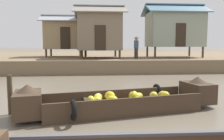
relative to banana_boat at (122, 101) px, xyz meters
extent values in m
plane|color=#665B4C|center=(-0.98, 5.44, -0.32)|extent=(300.00, 300.00, 0.00)
cube|color=#756047|center=(-0.98, 18.32, 0.14)|extent=(160.00, 20.00, 0.93)
cube|color=#3D2D21|center=(-0.02, -0.01, -0.26)|extent=(4.62, 2.14, 0.12)
cube|color=#3D2D21|center=(-0.14, 0.57, 0.01)|extent=(4.39, 0.98, 0.42)
cube|color=#3D2D21|center=(0.10, -0.59, 0.01)|extent=(4.39, 0.98, 0.42)
cube|color=#3D2D21|center=(2.50, 0.50, 0.10)|extent=(0.88, 1.19, 0.62)
cone|color=#3D2D21|center=(2.50, 0.50, 0.51)|extent=(0.66, 0.66, 0.20)
cube|color=#3D2D21|center=(-2.53, -0.53, 0.10)|extent=(0.88, 1.19, 0.62)
cone|color=#3D2D21|center=(-2.53, -0.53, 0.51)|extent=(0.66, 0.66, 0.20)
cube|color=#3D2D21|center=(-0.95, -0.20, 0.03)|extent=(0.42, 1.16, 0.05)
torus|color=black|center=(1.30, 0.99, 0.05)|extent=(0.22, 0.53, 0.52)
torus|color=black|center=(-1.34, -1.01, 0.05)|extent=(0.22, 0.53, 0.52)
ellipsoid|color=yellow|center=(0.34, 0.30, 0.06)|extent=(0.28, 0.32, 0.27)
ellipsoid|color=gold|center=(-0.92, -0.13, 0.06)|extent=(0.24, 0.26, 0.27)
ellipsoid|color=yellow|center=(-0.36, 0.05, 0.14)|extent=(0.40, 0.38, 0.27)
ellipsoid|color=gold|center=(1.03, 0.26, 0.02)|extent=(0.27, 0.35, 0.19)
ellipsoid|color=gold|center=(0.99, 0.23, 0.09)|extent=(0.31, 0.30, 0.24)
ellipsoid|color=yellow|center=(0.55, 0.31, 0.05)|extent=(0.29, 0.25, 0.22)
ellipsoid|color=yellow|center=(0.38, 0.18, 0.12)|extent=(0.29, 0.37, 0.25)
ellipsoid|color=yellow|center=(1.41, 0.42, 0.05)|extent=(0.36, 0.36, 0.23)
ellipsoid|color=yellow|center=(-0.71, 0.11, 0.07)|extent=(0.37, 0.39, 0.27)
ellipsoid|color=yellow|center=(0.40, -0.31, 0.06)|extent=(0.35, 0.39, 0.24)
ellipsoid|color=yellow|center=(-0.73, 0.00, 0.04)|extent=(0.34, 0.34, 0.22)
ellipsoid|color=yellow|center=(-0.31, -0.17, 0.08)|extent=(0.38, 0.33, 0.24)
ellipsoid|color=gold|center=(1.36, 0.51, 0.03)|extent=(0.34, 0.29, 0.26)
ellipsoid|color=yellow|center=(0.45, 0.25, 0.08)|extent=(0.38, 0.41, 0.21)
cube|color=#47474C|center=(-0.03, -3.13, 0.23)|extent=(4.17, 0.21, 0.05)
cylinder|color=#4C3826|center=(-4.56, 12.88, 0.94)|extent=(0.16, 0.16, 0.67)
cylinder|color=#4C3826|center=(-1.36, 12.88, 0.94)|extent=(0.16, 0.16, 0.67)
cylinder|color=#4C3826|center=(-4.56, 15.23, 0.94)|extent=(0.16, 0.16, 0.67)
cylinder|color=#4C3826|center=(-1.36, 15.23, 0.94)|extent=(0.16, 0.16, 0.67)
cube|color=#9E8460|center=(-2.96, 14.05, 2.45)|extent=(3.60, 2.75, 2.37)
cube|color=#2D2319|center=(-2.96, 12.66, 2.17)|extent=(0.80, 0.04, 1.80)
cube|color=#9399A0|center=(-2.96, 13.36, 3.85)|extent=(4.30, 1.88, 0.68)
cube|color=#9399A0|center=(-2.96, 14.74, 3.85)|extent=(4.30, 1.88, 0.68)
cylinder|color=#4C3826|center=(-1.65, 10.33, 0.91)|extent=(0.16, 0.16, 0.61)
cylinder|color=#4C3826|center=(1.20, 10.33, 0.91)|extent=(0.16, 0.16, 0.61)
cylinder|color=#4C3826|center=(-1.65, 13.31, 0.91)|extent=(0.16, 0.16, 0.61)
cylinder|color=#4C3826|center=(1.20, 13.31, 0.91)|extent=(0.16, 0.16, 0.61)
cube|color=#7A6B56|center=(-0.23, 11.82, 2.63)|extent=(3.25, 3.38, 2.82)
cube|color=#2D2319|center=(-0.23, 10.11, 2.12)|extent=(0.80, 0.04, 1.80)
cube|color=gray|center=(-0.23, 10.97, 4.28)|extent=(3.95, 2.19, 0.79)
cube|color=gray|center=(-0.23, 12.66, 4.28)|extent=(3.95, 2.19, 0.79)
cylinder|color=#4C3826|center=(4.04, 11.00, 1.04)|extent=(0.16, 0.16, 0.86)
cylinder|color=#4C3826|center=(7.88, 11.00, 1.04)|extent=(0.16, 0.16, 0.86)
cylinder|color=#4C3826|center=(4.04, 13.51, 1.04)|extent=(0.16, 0.16, 0.86)
cylinder|color=#4C3826|center=(7.88, 13.51, 1.04)|extent=(0.16, 0.16, 0.86)
cube|color=gray|center=(5.96, 12.26, 2.86)|extent=(4.24, 2.91, 2.79)
cube|color=#2D2319|center=(5.96, 10.78, 2.37)|extent=(0.80, 0.04, 1.80)
cube|color=slate|center=(5.96, 11.53, 4.51)|extent=(4.94, 1.95, 0.87)
cube|color=slate|center=(5.96, 12.99, 4.51)|extent=(4.94, 1.95, 0.87)
cylinder|color=#332D28|center=(2.48, 10.61, 0.98)|extent=(0.28, 0.28, 0.75)
cylinder|color=#384C70|center=(2.48, 10.61, 1.65)|extent=(0.34, 0.34, 0.60)
sphere|color=#9E7556|center=(2.48, 10.61, 2.07)|extent=(0.22, 0.22, 0.22)
cone|color=tan|center=(2.48, 10.61, 2.19)|extent=(0.44, 0.44, 0.14)
cylinder|color=#423323|center=(-3.14, -0.01, 0.23)|extent=(0.14, 0.14, 1.12)
camera|label=1|loc=(-0.90, -6.54, 1.61)|focal=37.18mm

